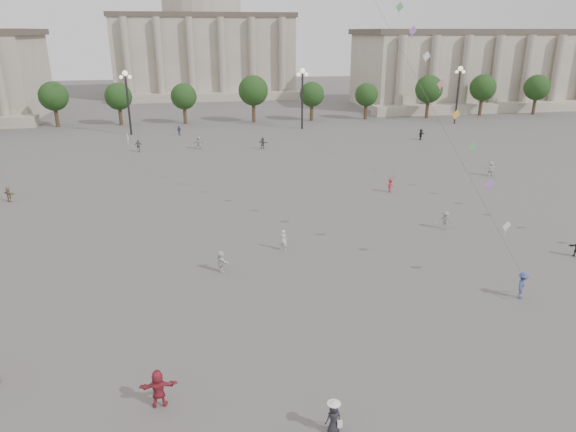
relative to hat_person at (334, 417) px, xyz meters
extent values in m
plane|color=#4F4C4A|center=(-0.53, 3.56, -0.82)|extent=(360.00, 360.00, 0.00)
cube|color=gray|center=(74.47, 98.56, 7.18)|extent=(80.00, 22.00, 16.00)
cube|color=#4C4137|center=(74.47, 98.56, 15.78)|extent=(81.60, 22.44, 1.20)
cube|color=gray|center=(74.47, 85.56, 0.18)|extent=(84.00, 4.00, 2.00)
cube|color=gray|center=(-0.53, 133.56, 9.18)|extent=(46.00, 30.00, 20.00)
cube|color=#4C4137|center=(-0.53, 133.56, 19.78)|extent=(46.92, 30.60, 1.20)
cube|color=gray|center=(-0.53, 116.56, 0.18)|extent=(48.30, 4.00, 2.00)
cylinder|color=gray|center=(-0.53, 133.56, 21.68)|extent=(21.00, 21.00, 5.00)
cylinder|color=#392B1C|center=(-30.53, 81.56, 0.94)|extent=(0.70, 0.70, 3.52)
sphere|color=black|center=(-30.53, 81.56, 4.62)|extent=(5.12, 5.12, 5.12)
cylinder|color=#392B1C|center=(-18.53, 81.56, 0.94)|extent=(0.70, 0.70, 3.52)
sphere|color=black|center=(-18.53, 81.56, 4.62)|extent=(5.12, 5.12, 5.12)
cylinder|color=#392B1C|center=(-6.53, 81.56, 0.94)|extent=(0.70, 0.70, 3.52)
sphere|color=black|center=(-6.53, 81.56, 4.62)|extent=(5.12, 5.12, 5.12)
cylinder|color=#392B1C|center=(5.47, 81.56, 0.94)|extent=(0.70, 0.70, 3.52)
sphere|color=black|center=(5.47, 81.56, 4.62)|extent=(5.12, 5.12, 5.12)
cylinder|color=#392B1C|center=(17.47, 81.56, 0.94)|extent=(0.70, 0.70, 3.52)
sphere|color=black|center=(17.47, 81.56, 4.62)|extent=(5.12, 5.12, 5.12)
cylinder|color=#392B1C|center=(29.47, 81.56, 0.94)|extent=(0.70, 0.70, 3.52)
sphere|color=black|center=(29.47, 81.56, 4.62)|extent=(5.12, 5.12, 5.12)
cylinder|color=#392B1C|center=(41.47, 81.56, 0.94)|extent=(0.70, 0.70, 3.52)
sphere|color=black|center=(41.47, 81.56, 4.62)|extent=(5.12, 5.12, 5.12)
cylinder|color=#392B1C|center=(53.47, 81.56, 0.94)|extent=(0.70, 0.70, 3.52)
sphere|color=black|center=(53.47, 81.56, 4.62)|extent=(5.12, 5.12, 5.12)
cylinder|color=#392B1C|center=(65.47, 81.56, 0.94)|extent=(0.70, 0.70, 3.52)
sphere|color=black|center=(65.47, 81.56, 4.62)|extent=(5.12, 5.12, 5.12)
cylinder|color=#262628|center=(-15.53, 73.56, 4.18)|extent=(0.36, 0.36, 10.00)
sphere|color=#FFE5B2|center=(-15.53, 73.56, 9.38)|extent=(0.90, 0.90, 0.90)
sphere|color=#FFE5B2|center=(-16.23, 73.56, 8.78)|extent=(0.60, 0.60, 0.60)
sphere|color=#FFE5B2|center=(-14.83, 73.56, 8.78)|extent=(0.60, 0.60, 0.60)
cylinder|color=#262628|center=(14.47, 73.56, 4.18)|extent=(0.36, 0.36, 10.00)
sphere|color=#FFE5B2|center=(14.47, 73.56, 9.38)|extent=(0.90, 0.90, 0.90)
sphere|color=#FFE5B2|center=(13.77, 73.56, 8.78)|extent=(0.60, 0.60, 0.60)
sphere|color=#FFE5B2|center=(15.17, 73.56, 8.78)|extent=(0.60, 0.60, 0.60)
cylinder|color=#262628|center=(44.47, 73.56, 4.18)|extent=(0.36, 0.36, 10.00)
sphere|color=#FFE5B2|center=(44.47, 73.56, 9.38)|extent=(0.90, 0.90, 0.90)
sphere|color=#FFE5B2|center=(43.77, 73.56, 8.78)|extent=(0.60, 0.60, 0.60)
sphere|color=#FFE5B2|center=(45.17, 73.56, 8.78)|extent=(0.60, 0.60, 0.60)
imported|color=navy|center=(-7.41, 71.56, -0.04)|extent=(0.97, 0.84, 1.57)
imported|color=beige|center=(-4.38, 60.09, 0.13)|extent=(1.84, 1.17, 1.90)
imported|color=slate|center=(16.49, 22.20, 0.01)|extent=(1.24, 1.01, 1.68)
imported|color=silver|center=(30.41, 37.87, 0.08)|extent=(1.75, 0.92, 1.80)
imported|color=maroon|center=(15.81, 33.67, -0.03)|extent=(1.17, 1.08, 1.58)
imported|color=black|center=(31.46, 60.26, 0.05)|extent=(1.60, 1.41, 1.75)
imported|color=silver|center=(-15.32, 66.22, -0.09)|extent=(0.36, 0.54, 1.48)
imported|color=#5D5E62|center=(5.10, 58.28, 0.06)|extent=(1.58, 1.45, 1.76)
imported|color=silver|center=(1.41, 20.28, 0.05)|extent=(0.76, 0.69, 1.75)
imported|color=#5D5E62|center=(-13.17, 59.63, 0.10)|extent=(1.17, 0.77, 1.85)
imported|color=silver|center=(-3.81, 17.21, 0.00)|extent=(1.13, 1.58, 1.65)
imported|color=gray|center=(-24.45, 37.91, -0.02)|extent=(1.52, 1.22, 1.62)
imported|color=#9C2A37|center=(-7.64, 3.22, 0.15)|extent=(1.81, 0.60, 1.94)
imported|color=#38477F|center=(15.54, 9.43, 0.12)|extent=(1.33, 1.38, 1.89)
imported|color=black|center=(0.00, 0.00, -0.06)|extent=(0.84, 0.65, 1.53)
cone|color=white|center=(0.00, 0.00, 0.80)|extent=(0.52, 0.52, 0.14)
cylinder|color=white|center=(0.00, 0.00, 0.74)|extent=(0.60, 0.60, 0.02)
cube|color=white|center=(0.25, -0.15, -0.27)|extent=(0.22, 0.10, 0.35)
cube|color=silver|center=(15.12, 11.44, 3.61)|extent=(0.76, 0.25, 0.76)
cube|color=#A365CA|center=(14.69, 13.46, 5.96)|extent=(0.76, 0.25, 0.76)
cube|color=#51AF68|center=(14.27, 15.47, 8.13)|extent=(0.76, 0.25, 0.76)
cube|color=gold|center=(13.84, 17.49, 10.20)|extent=(0.76, 0.25, 0.76)
cube|color=#CD6D7B|center=(13.42, 19.50, 12.19)|extent=(0.76, 0.25, 0.76)
cube|color=silver|center=(13.00, 21.51, 14.12)|extent=(0.76, 0.25, 0.76)
cube|color=#A365CA|center=(12.57, 23.53, 16.00)|extent=(0.76, 0.25, 0.76)
cube|color=#51AF68|center=(12.15, 25.54, 17.84)|extent=(0.76, 0.25, 0.76)
camera|label=1|loc=(-5.35, -17.47, 15.98)|focal=32.00mm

